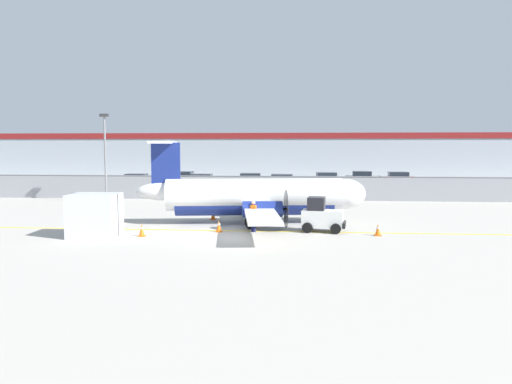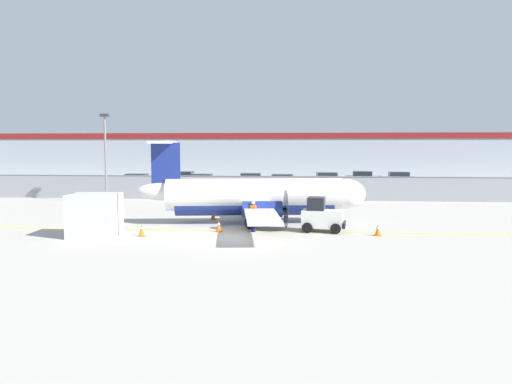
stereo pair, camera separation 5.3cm
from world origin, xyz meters
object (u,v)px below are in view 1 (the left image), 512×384
object	(u,v)px
commuter_airplane	(259,197)
traffic_cone_far_right	(142,230)
traffic_cone_near_right	(219,226)
parked_car_7	(397,179)
parked_car_4	(281,182)
cargo_container	(95,215)
apron_light_pole	(105,150)
parked_car_0	(135,181)
parked_car_1	(184,178)
baggage_tug	(322,216)
parked_car_6	(363,178)
ground_crew_worker	(253,214)
traffic_cone_far_left	(378,230)
parked_car_3	(252,180)
parked_car_5	(327,179)
parked_car_2	(203,181)
traffic_cone_near_left	(213,215)

from	to	relation	value
commuter_airplane	traffic_cone_far_right	bearing A→B (deg)	-146.68
traffic_cone_near_right	parked_car_7	xyz separation A→B (m)	(15.65, 32.47, 0.58)
parked_car_4	parked_car_7	bearing A→B (deg)	-154.43
cargo_container	apron_light_pole	xyz separation A→B (m)	(-5.39, 15.07, 3.20)
parked_car_0	parked_car_1	xyz separation A→B (m)	(4.05, 5.56, 0.00)
baggage_tug	apron_light_pole	distance (m)	21.49
parked_car_6	parked_car_7	xyz separation A→B (m)	(3.78, -1.28, 0.00)
traffic_cone_near_right	commuter_airplane	bearing A→B (deg)	60.07
ground_crew_worker	traffic_cone_far_left	world-z (taller)	ground_crew_worker
parked_car_3	parked_car_7	xyz separation A→B (m)	(16.58, 4.28, 0.00)
parked_car_0	parked_car_4	xyz separation A→B (m)	(15.71, 0.60, 0.00)
parked_car_0	parked_car_7	world-z (taller)	same
parked_car_1	parked_car_5	xyz separation A→B (m)	(16.77, -0.85, 0.00)
parked_car_0	parked_car_1	bearing A→B (deg)	-128.66
parked_car_6	parked_car_0	bearing A→B (deg)	-159.06
baggage_tug	parked_car_1	bearing A→B (deg)	123.88
parked_car_0	parked_car_6	xyz separation A→B (m)	(25.19, 7.84, 0.00)
ground_crew_worker	apron_light_pole	xyz separation A→B (m)	(-13.37, 12.94, 3.35)
baggage_tug	parked_car_2	distance (m)	28.18
ground_crew_worker	parked_car_0	world-z (taller)	same
parked_car_6	parked_car_7	distance (m)	3.99
apron_light_pole	traffic_cone_near_right	bearing A→B (deg)	-48.85
baggage_tug	parked_car_5	distance (m)	30.13
traffic_cone_far_left	parked_car_3	size ratio (longest dim) A/B	0.15
cargo_container	parked_car_6	bearing A→B (deg)	60.30
cargo_container	traffic_cone_near_right	size ratio (longest dim) A/B	3.91
parked_car_6	traffic_cone_near_right	bearing A→B (deg)	-105.71
parked_car_4	ground_crew_worker	bearing A→B (deg)	90.23
traffic_cone_near_left	parked_car_5	distance (m)	27.54
parked_car_1	parked_car_5	bearing A→B (deg)	0.70
commuter_airplane	parked_car_2	xyz separation A→B (m)	(-7.93, 22.96, -0.71)
apron_light_pole	cargo_container	bearing A→B (deg)	-70.32
ground_crew_worker	traffic_cone_near_left	world-z (taller)	ground_crew_worker
commuter_airplane	parked_car_7	distance (m)	32.27
traffic_cone_far_right	parked_car_6	world-z (taller)	parked_car_6
commuter_airplane	parked_car_3	world-z (taller)	commuter_airplane
traffic_cone_far_left	parked_car_6	distance (m)	34.37
traffic_cone_far_right	parked_car_6	size ratio (longest dim) A/B	0.15
commuter_airplane	apron_light_pole	bearing A→B (deg)	135.56
commuter_airplane	traffic_cone_far_right	xyz separation A→B (m)	(-5.64, -4.96, -1.29)
traffic_cone_far_left	parked_car_2	bearing A→B (deg)	118.44
traffic_cone_near_right	apron_light_pole	size ratio (longest dim) A/B	0.09
traffic_cone_near_left	parked_car_4	world-z (taller)	parked_car_4
cargo_container	traffic_cone_far_left	xyz separation A→B (m)	(14.53, 1.47, -0.79)
traffic_cone_far_right	apron_light_pole	bearing A→B (deg)	117.62
baggage_tug	parked_car_4	distance (m)	26.14
commuter_airplane	traffic_cone_far_right	distance (m)	7.62
parked_car_0	traffic_cone_far_right	bearing A→B (deg)	106.53
parked_car_7	parked_car_5	bearing A→B (deg)	13.38
parked_car_0	apron_light_pole	size ratio (longest dim) A/B	0.59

